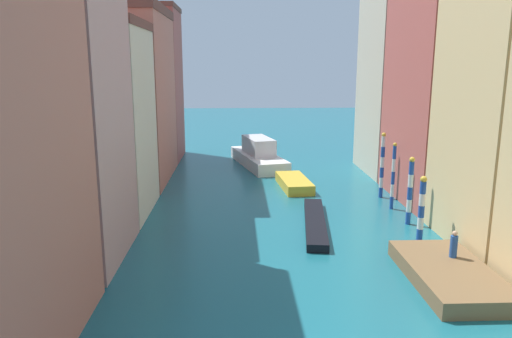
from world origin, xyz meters
TOP-DOWN VIEW (x-y plane):
  - ground_plane at (0.00, 24.50)m, footprint 154.00×154.00m
  - building_left_1 at (-12.54, 12.04)m, footprint 6.89×7.92m
  - building_left_2 at (-12.54, 20.11)m, footprint 6.89×8.05m
  - building_left_3 at (-12.54, 30.40)m, footprint 6.89×11.92m
  - building_left_4 at (-12.54, 40.12)m, footprint 6.89×7.55m
  - building_right_2 at (12.54, 22.50)m, footprint 6.89×10.29m
  - building_right_3 at (12.54, 32.29)m, footprint 6.89×9.14m
  - waterfront_dock at (7.02, 8.11)m, footprint 3.69×7.15m
  - person_on_dock at (7.65, 9.28)m, footprint 0.36×0.36m
  - mooring_pole_0 at (7.65, 13.69)m, footprint 0.39×0.39m
  - mooring_pole_1 at (8.01, 16.68)m, footprint 0.35×0.35m
  - mooring_pole_2 at (7.99, 20.06)m, footprint 0.28×0.28m
  - mooring_pole_3 at (8.11, 23.13)m, footprint 0.33×0.33m
  - vaporetto_white at (-0.87, 35.67)m, footprint 5.70×11.12m
  - gondola_black at (1.92, 16.54)m, footprint 2.39×9.43m
  - motorboat_0 at (1.72, 26.40)m, footprint 2.72×5.99m

SIDE VIEW (x-z plane):
  - ground_plane at x=0.00m, z-range 0.00..0.00m
  - gondola_black at x=1.92m, z-range 0.00..0.50m
  - waterfront_dock at x=7.02m, z-range 0.00..0.79m
  - motorboat_0 at x=1.72m, z-range 0.00..0.82m
  - vaporetto_white at x=-0.87m, z-range -0.39..2.49m
  - person_on_dock at x=7.65m, z-range 0.73..2.10m
  - mooring_pole_0 at x=7.65m, z-range 0.06..3.96m
  - mooring_pole_1 at x=8.01m, z-range 0.05..4.50m
  - mooring_pole_2 at x=7.99m, z-range 0.04..4.86m
  - mooring_pole_3 at x=8.11m, z-range 0.05..5.15m
  - building_left_2 at x=-12.54m, z-range 0.01..13.06m
  - building_left_3 at x=-12.54m, z-range 0.02..15.03m
  - building_left_1 at x=-12.54m, z-range 0.01..15.56m
  - building_left_4 at x=-12.54m, z-range 0.01..16.13m
  - building_right_2 at x=12.54m, z-range 0.01..19.91m
  - building_right_3 at x=12.54m, z-range 0.01..21.61m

